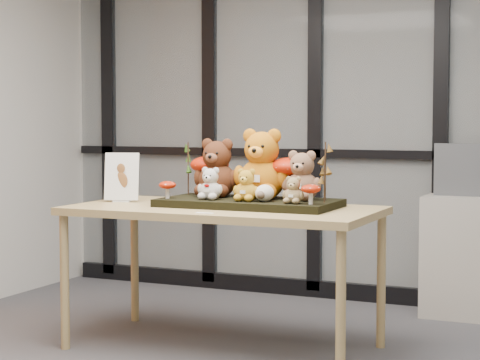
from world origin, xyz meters
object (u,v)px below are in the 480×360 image
at_px(display_table, 223,218).
at_px(bear_white_bow, 211,182).
at_px(bear_beige_small, 294,189).
at_px(sign_holder, 122,179).
at_px(diorama_tray, 249,203).
at_px(mushroom_back_left, 210,173).
at_px(bear_pooh_yellow, 262,160).
at_px(plush_cream_hedgehog, 265,192).
at_px(mushroom_front_left, 167,189).
at_px(bear_brown_medium, 217,165).
at_px(mushroom_back_right, 290,176).
at_px(monitor, 472,170).
at_px(bear_small_yellow, 247,183).
at_px(bear_tan_back, 302,173).
at_px(mushroom_front_right, 311,193).
at_px(cabinet, 470,257).

bearing_deg(display_table, bear_white_bow, -144.17).
bearing_deg(bear_beige_small, sign_holder, 175.29).
xyz_separation_m(diorama_tray, mushroom_back_left, (-0.32, 0.16, 0.15)).
xyz_separation_m(bear_pooh_yellow, plush_cream_hedgehog, (0.09, -0.18, -0.17)).
bearing_deg(mushroom_front_left, mushroom_back_left, 69.65).
distance_m(bear_brown_medium, bear_beige_small, 0.61).
relative_size(bear_pooh_yellow, bear_beige_small, 2.71).
distance_m(mushroom_back_right, mushroom_front_left, 0.70).
relative_size(bear_beige_small, monitor, 0.33).
xyz_separation_m(bear_brown_medium, mushroom_front_left, (-0.20, -0.24, -0.13)).
bearing_deg(monitor, bear_small_yellow, -124.47).
bearing_deg(sign_holder, plush_cream_hedgehog, -22.00).
xyz_separation_m(bear_tan_back, bear_white_bow, (-0.48, -0.17, -0.05)).
bearing_deg(sign_holder, bear_tan_back, -12.50).
bearing_deg(bear_pooh_yellow, mushroom_front_right, -30.47).
xyz_separation_m(display_table, bear_brown_medium, (-0.11, 0.16, 0.29)).
distance_m(mushroom_back_right, mushroom_front_right, 0.35).
height_order(bear_brown_medium, bear_white_bow, bear_brown_medium).
height_order(diorama_tray, bear_tan_back, bear_tan_back).
height_order(mushroom_back_left, mushroom_front_left, mushroom_back_left).
height_order(bear_beige_small, sign_holder, sign_holder).
xyz_separation_m(display_table, mushroom_back_left, (-0.19, 0.22, 0.24)).
xyz_separation_m(diorama_tray, bear_small_yellow, (0.04, -0.12, 0.12)).
bearing_deg(bear_tan_back, cabinet, 59.51).
xyz_separation_m(bear_pooh_yellow, mushroom_back_left, (-0.37, 0.08, -0.09)).
bearing_deg(plush_cream_hedgehog, mushroom_front_right, -7.25).
xyz_separation_m(bear_brown_medium, mushroom_back_left, (-0.08, 0.07, -0.06)).
distance_m(bear_small_yellow, mushroom_front_right, 0.38).
height_order(bear_small_yellow, mushroom_back_left, mushroom_back_left).
bearing_deg(diorama_tray, mushroom_back_left, 153.91).
bearing_deg(cabinet, plush_cream_hedgehog, -122.07).
distance_m(display_table, bear_brown_medium, 0.35).
height_order(bear_tan_back, bear_beige_small, bear_tan_back).
height_order(display_table, mushroom_front_right, mushroom_front_right).
bearing_deg(plush_cream_hedgehog, bear_tan_back, 48.36).
height_order(sign_holder, monitor, monitor).
bearing_deg(bear_beige_small, display_table, 170.77).
bearing_deg(bear_beige_small, plush_cream_hedgehog, 170.39).
xyz_separation_m(bear_tan_back, monitor, (0.72, 1.24, -0.03)).
xyz_separation_m(plush_cream_hedgehog, sign_holder, (-0.94, 0.06, 0.04)).
bearing_deg(mushroom_back_left, mushroom_back_right, -4.09).
distance_m(display_table, bear_beige_small, 0.49).
bearing_deg(mushroom_front_right, display_table, 171.87).
distance_m(bear_pooh_yellow, mushroom_front_right, 0.46).
bearing_deg(bear_pooh_yellow, diorama_tray, -121.86).
bearing_deg(mushroom_back_right, bear_beige_small, -65.28).
distance_m(display_table, mushroom_back_right, 0.44).
relative_size(bear_beige_small, mushroom_back_left, 0.63).
bearing_deg(bear_white_bow, bear_beige_small, -3.41).
height_order(plush_cream_hedgehog, cabinet, plush_cream_hedgehog).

